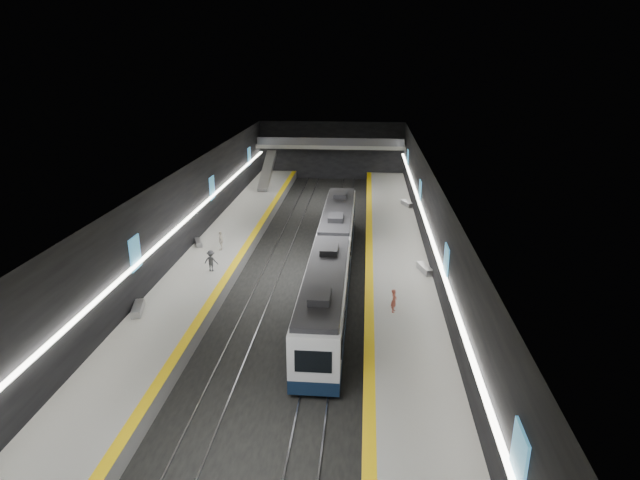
# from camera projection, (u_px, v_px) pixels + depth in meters

# --- Properties ---
(ground) EXTENTS (70.00, 70.00, 0.00)m
(ground) POSITION_uv_depth(u_px,v_px,m) (302.00, 274.00, 42.75)
(ground) COLOR black
(ground) RESTS_ON ground
(ceiling) EXTENTS (20.00, 70.00, 0.04)m
(ceiling) POSITION_uv_depth(u_px,v_px,m) (301.00, 176.00, 40.13)
(ceiling) COLOR beige
(ceiling) RESTS_ON wall_left
(wall_left) EXTENTS (0.04, 70.00, 8.00)m
(wall_left) POSITION_uv_depth(u_px,v_px,m) (177.00, 224.00, 42.26)
(wall_left) COLOR black
(wall_left) RESTS_ON ground
(wall_right) EXTENTS (0.04, 70.00, 8.00)m
(wall_right) POSITION_uv_depth(u_px,v_px,m) (432.00, 230.00, 40.62)
(wall_right) COLOR black
(wall_right) RESTS_ON ground
(wall_back) EXTENTS (20.00, 0.04, 8.00)m
(wall_back) POSITION_uv_depth(u_px,v_px,m) (332.00, 151.00, 74.38)
(wall_back) COLOR black
(wall_back) RESTS_ON ground
(platform_left) EXTENTS (5.00, 70.00, 1.00)m
(platform_left) POSITION_uv_depth(u_px,v_px,m) (210.00, 266.00, 43.20)
(platform_left) COLOR slate
(platform_left) RESTS_ON ground
(tile_surface_left) EXTENTS (5.00, 70.00, 0.02)m
(tile_surface_left) POSITION_uv_depth(u_px,v_px,m) (210.00, 260.00, 43.04)
(tile_surface_left) COLOR #A3A39E
(tile_surface_left) RESTS_ON platform_left
(tactile_strip_left) EXTENTS (0.60, 70.00, 0.02)m
(tactile_strip_left) POSITION_uv_depth(u_px,v_px,m) (237.00, 261.00, 42.85)
(tactile_strip_left) COLOR yellow
(tactile_strip_left) RESTS_ON platform_left
(platform_right) EXTENTS (5.00, 70.00, 1.00)m
(platform_right) POSITION_uv_depth(u_px,v_px,m) (397.00, 272.00, 41.98)
(platform_right) COLOR slate
(platform_right) RESTS_ON ground
(tile_surface_right) EXTENTS (5.00, 70.00, 0.02)m
(tile_surface_right) POSITION_uv_depth(u_px,v_px,m) (397.00, 266.00, 41.81)
(tile_surface_right) COLOR #A3A39E
(tile_surface_right) RESTS_ON platform_right
(tactile_strip_right) EXTENTS (0.60, 70.00, 0.02)m
(tactile_strip_right) POSITION_uv_depth(u_px,v_px,m) (369.00, 265.00, 41.99)
(tactile_strip_right) COLOR yellow
(tactile_strip_right) RESTS_ON platform_right
(rails) EXTENTS (6.52, 70.00, 0.12)m
(rails) POSITION_uv_depth(u_px,v_px,m) (302.00, 274.00, 42.73)
(rails) COLOR gray
(rails) RESTS_ON ground
(train) EXTENTS (2.69, 30.04, 3.60)m
(train) POSITION_uv_depth(u_px,v_px,m) (333.00, 256.00, 40.47)
(train) COLOR #0F1E37
(train) RESTS_ON ground
(ad_posters) EXTENTS (19.94, 53.50, 2.20)m
(ad_posters) POSITION_uv_depth(u_px,v_px,m) (303.00, 217.00, 42.22)
(ad_posters) COLOR teal
(ad_posters) RESTS_ON wall_left
(cove_light_left) EXTENTS (0.25, 68.60, 0.12)m
(cove_light_left) POSITION_uv_depth(u_px,v_px,m) (179.00, 226.00, 42.31)
(cove_light_left) COLOR white
(cove_light_left) RESTS_ON wall_left
(cove_light_right) EXTENTS (0.25, 68.60, 0.12)m
(cove_light_right) POSITION_uv_depth(u_px,v_px,m) (430.00, 233.00, 40.70)
(cove_light_right) COLOR white
(cove_light_right) RESTS_ON wall_right
(mezzanine_bridge) EXTENTS (20.00, 3.00, 1.50)m
(mezzanine_bridge) POSITION_uv_depth(u_px,v_px,m) (331.00, 146.00, 72.09)
(mezzanine_bridge) COLOR gray
(mezzanine_bridge) RESTS_ON wall_left
(escalator) EXTENTS (1.20, 7.50, 3.92)m
(escalator) POSITION_uv_depth(u_px,v_px,m) (267.00, 171.00, 66.88)
(escalator) COLOR #99999E
(escalator) RESTS_ON platform_left
(bench_left_near) EXTENTS (1.05, 2.12, 0.50)m
(bench_left_near) POSITION_uv_depth(u_px,v_px,m) (138.00, 309.00, 34.21)
(bench_left_near) COLOR #99999E
(bench_left_near) RESTS_ON platform_left
(bench_left_far) EXTENTS (1.13, 1.76, 0.42)m
(bench_left_far) POSITION_uv_depth(u_px,v_px,m) (198.00, 243.00, 46.36)
(bench_left_far) COLOR #99999E
(bench_left_far) RESTS_ON platform_left
(bench_right_near) EXTENTS (1.13, 2.11, 0.50)m
(bench_right_near) POSITION_uv_depth(u_px,v_px,m) (425.00, 269.00, 40.56)
(bench_right_near) COLOR #99999E
(bench_right_near) RESTS_ON platform_right
(bench_right_far) EXTENTS (1.31, 2.10, 0.50)m
(bench_right_far) POSITION_uv_depth(u_px,v_px,m) (407.00, 204.00, 58.32)
(bench_right_far) COLOR #99999E
(bench_right_far) RESTS_ON platform_right
(passenger_right_a) EXTENTS (0.50, 0.63, 1.54)m
(passenger_right_a) POSITION_uv_depth(u_px,v_px,m) (394.00, 301.00, 34.12)
(passenger_right_a) COLOR #C65C4A
(passenger_right_a) RESTS_ON platform_right
(passenger_left_a) EXTENTS (0.52, 1.00, 1.64)m
(passenger_left_a) POSITION_uv_depth(u_px,v_px,m) (221.00, 241.00, 44.98)
(passenger_left_a) COLOR silver
(passenger_left_a) RESTS_ON platform_left
(passenger_left_b) EXTENTS (1.13, 0.72, 1.66)m
(passenger_left_b) POSITION_uv_depth(u_px,v_px,m) (211.00, 261.00, 40.56)
(passenger_left_b) COLOR #404248
(passenger_left_b) RESTS_ON platform_left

